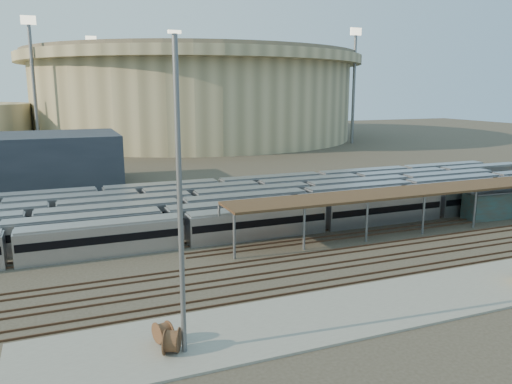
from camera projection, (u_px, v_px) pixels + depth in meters
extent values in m
plane|color=#383026|center=(304.00, 254.00, 56.75)|extent=(420.00, 420.00, 0.00)
cube|color=gray|center=(334.00, 314.00, 41.27)|extent=(50.00, 9.00, 0.20)
cube|color=#ACADB1|center=(323.00, 216.00, 66.15)|extent=(112.00, 2.90, 3.60)
cube|color=#ACADB1|center=(298.00, 210.00, 69.39)|extent=(112.00, 2.90, 3.60)
cube|color=#ACADB1|center=(305.00, 202.00, 74.40)|extent=(112.00, 2.90, 3.60)
cube|color=#ACADB1|center=(193.00, 206.00, 72.34)|extent=(112.00, 2.90, 3.60)
cube|color=#ACADB1|center=(258.00, 194.00, 80.54)|extent=(112.00, 2.90, 3.60)
cube|color=#ACADB1|center=(219.00, 191.00, 82.40)|extent=(112.00, 2.90, 3.60)
cylinder|color=slate|center=(234.00, 237.00, 54.51)|extent=(0.30, 0.30, 5.00)
cylinder|color=slate|center=(219.00, 225.00, 59.42)|extent=(0.30, 0.30, 5.00)
cylinder|color=slate|center=(304.00, 229.00, 57.63)|extent=(0.30, 0.30, 5.00)
cylinder|color=slate|center=(284.00, 218.00, 62.54)|extent=(0.30, 0.30, 5.00)
cylinder|color=slate|center=(367.00, 222.00, 60.76)|extent=(0.30, 0.30, 5.00)
cylinder|color=slate|center=(343.00, 212.00, 65.67)|extent=(0.30, 0.30, 5.00)
cylinder|color=slate|center=(423.00, 215.00, 63.89)|extent=(0.30, 0.30, 5.00)
cylinder|color=slate|center=(397.00, 206.00, 68.79)|extent=(0.30, 0.30, 5.00)
cylinder|color=slate|center=(475.00, 209.00, 67.01)|extent=(0.30, 0.30, 5.00)
cylinder|color=slate|center=(446.00, 201.00, 71.92)|extent=(0.30, 0.30, 5.00)
cylinder|color=slate|center=(491.00, 197.00, 75.05)|extent=(0.30, 0.30, 5.00)
cube|color=#321F14|center=(437.00, 189.00, 67.37)|extent=(60.00, 6.00, 0.30)
cube|color=#4C3323|center=(312.00, 258.00, 55.14)|extent=(170.00, 0.12, 0.18)
cube|color=#4C3323|center=(306.00, 254.00, 56.50)|extent=(170.00, 0.12, 0.18)
cube|color=#4C3323|center=(330.00, 269.00, 51.50)|extent=(170.00, 0.12, 0.18)
cube|color=#4C3323|center=(323.00, 265.00, 52.87)|extent=(170.00, 0.12, 0.18)
cube|color=#4C3323|center=(351.00, 283.00, 47.87)|extent=(170.00, 0.12, 0.18)
cube|color=#4C3323|center=(343.00, 278.00, 49.23)|extent=(170.00, 0.12, 0.18)
cylinder|color=tan|center=(195.00, 101.00, 190.29)|extent=(116.00, 116.00, 28.00)
cylinder|color=tan|center=(194.00, 59.00, 187.16)|extent=(124.00, 124.00, 3.00)
cylinder|color=brown|center=(194.00, 53.00, 186.70)|extent=(120.00, 120.00, 1.50)
cube|color=#1E232D|center=(2.00, 162.00, 92.96)|extent=(42.00, 20.00, 10.00)
cylinder|color=slate|center=(34.00, 91.00, 142.15)|extent=(1.00, 1.00, 36.00)
cube|color=#FFF2CC|center=(28.00, 20.00, 138.27)|extent=(4.00, 0.60, 2.40)
cylinder|color=slate|center=(354.00, 90.00, 169.54)|extent=(1.00, 1.00, 36.00)
cube|color=#FFF2CC|center=(356.00, 31.00, 165.66)|extent=(4.00, 0.60, 2.40)
cylinder|color=slate|center=(94.00, 90.00, 194.89)|extent=(1.00, 1.00, 36.00)
cube|color=#FFF2CC|center=(91.00, 39.00, 191.01)|extent=(4.00, 0.60, 2.40)
cylinder|color=brown|center=(172.00, 341.00, 34.85)|extent=(1.62, 2.01, 1.76)
cylinder|color=brown|center=(163.00, 332.00, 36.30)|extent=(1.32, 1.78, 1.59)
cylinder|color=slate|center=(180.00, 203.00, 33.03)|extent=(0.36, 0.36, 21.53)
cube|color=#FFF2CC|center=(174.00, 32.00, 30.84)|extent=(0.81, 0.31, 0.20)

